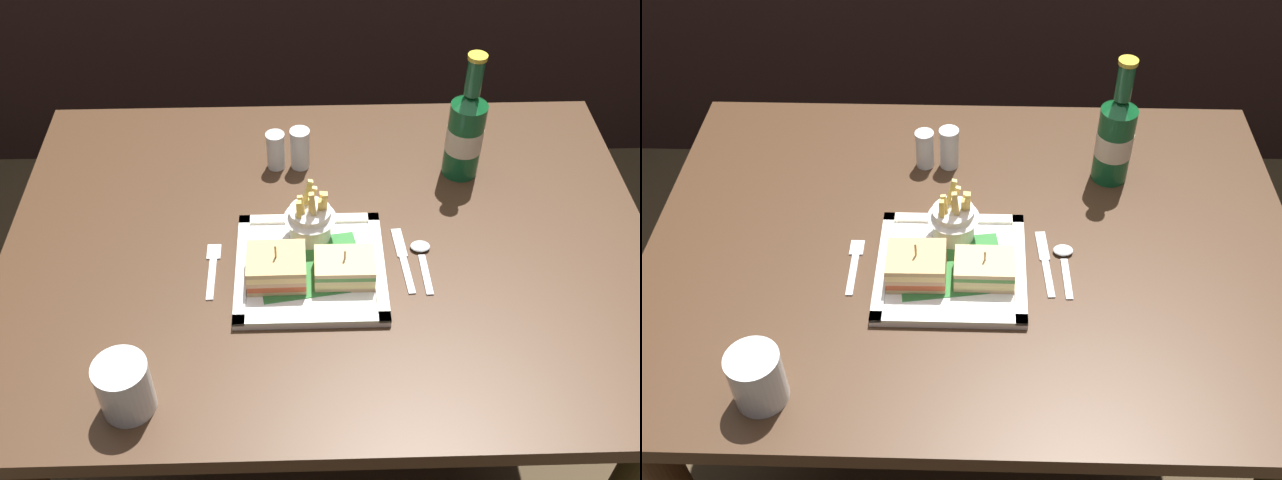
% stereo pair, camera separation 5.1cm
% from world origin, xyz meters
% --- Properties ---
extents(ground_plane, '(6.00, 6.00, 0.00)m').
position_xyz_m(ground_plane, '(0.00, 0.00, 0.00)').
color(ground_plane, '#463824').
extents(dining_table, '(1.16, 0.85, 0.76)m').
position_xyz_m(dining_table, '(0.00, 0.00, 0.63)').
color(dining_table, '#3F2818').
rests_on(dining_table, ground_plane).
extents(square_plate, '(0.25, 0.25, 0.02)m').
position_xyz_m(square_plate, '(-0.03, -0.07, 0.77)').
color(square_plate, white).
rests_on(square_plate, dining_table).
extents(sandwich_half_left, '(0.10, 0.08, 0.08)m').
position_xyz_m(sandwich_half_left, '(-0.09, -0.09, 0.80)').
color(sandwich_half_left, tan).
rests_on(sandwich_half_left, square_plate).
extents(sandwich_half_right, '(0.10, 0.07, 0.06)m').
position_xyz_m(sandwich_half_right, '(0.02, -0.09, 0.79)').
color(sandwich_half_right, '#DFB37B').
rests_on(sandwich_half_right, square_plate).
extents(fries_cup, '(0.09, 0.09, 0.11)m').
position_xyz_m(fries_cup, '(-0.03, 0.01, 0.82)').
color(fries_cup, white).
rests_on(fries_cup, square_plate).
extents(beer_bottle, '(0.07, 0.07, 0.26)m').
position_xyz_m(beer_bottle, '(0.26, 0.19, 0.86)').
color(beer_bottle, '#13552D').
rests_on(beer_bottle, dining_table).
extents(water_glass, '(0.08, 0.08, 0.09)m').
position_xyz_m(water_glass, '(-0.30, -0.33, 0.80)').
color(water_glass, silver).
rests_on(water_glass, dining_table).
extents(fork, '(0.02, 0.13, 0.00)m').
position_xyz_m(fork, '(-0.20, -0.06, 0.76)').
color(fork, silver).
rests_on(fork, dining_table).
extents(knife, '(0.03, 0.16, 0.00)m').
position_xyz_m(knife, '(0.13, -0.04, 0.76)').
color(knife, silver).
rests_on(knife, dining_table).
extents(spoon, '(0.03, 0.12, 0.01)m').
position_xyz_m(spoon, '(0.16, -0.04, 0.77)').
color(spoon, silver).
rests_on(spoon, dining_table).
extents(salt_shaker, '(0.04, 0.04, 0.08)m').
position_xyz_m(salt_shaker, '(-0.10, 0.22, 0.80)').
color(salt_shaker, silver).
rests_on(salt_shaker, dining_table).
extents(pepper_shaker, '(0.04, 0.04, 0.08)m').
position_xyz_m(pepper_shaker, '(-0.05, 0.22, 0.80)').
color(pepper_shaker, silver).
rests_on(pepper_shaker, dining_table).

